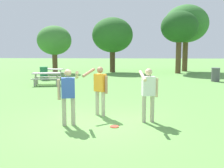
{
  "coord_description": "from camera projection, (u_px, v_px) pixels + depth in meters",
  "views": [
    {
      "loc": [
        0.97,
        -7.44,
        2.19
      ],
      "look_at": [
        0.47,
        1.59,
        1.0
      ],
      "focal_mm": 41.68,
      "sensor_mm": 36.0,
      "label": 1
    }
  ],
  "objects": [
    {
      "name": "picnic_table_near",
      "position": [
        47.0,
        76.0,
        16.27
      ],
      "size": [
        1.92,
        1.69,
        0.77
      ],
      "color": "#B2ADA3",
      "rests_on": "ground"
    },
    {
      "name": "tree_slender_mid",
      "position": [
        186.0,
        24.0,
        26.29
      ],
      "size": [
        4.43,
        4.43,
        6.7
      ],
      "color": "brown",
      "rests_on": "ground"
    },
    {
      "name": "tree_far_right",
      "position": [
        179.0,
        28.0,
        23.91
      ],
      "size": [
        3.4,
        3.4,
        5.74
      ],
      "color": "brown",
      "rests_on": "ground"
    },
    {
      "name": "trash_can_further_along",
      "position": [
        44.0,
        73.0,
        19.12
      ],
      "size": [
        0.59,
        0.59,
        0.96
      ],
      "color": "#237047",
      "rests_on": "ground"
    },
    {
      "name": "person_bystander",
      "position": [
        100.0,
        87.0,
        8.62
      ],
      "size": [
        0.83,
        0.54,
        1.64
      ],
      "color": "#B7AD93",
      "rests_on": "ground"
    },
    {
      "name": "person_thrower",
      "position": [
        149.0,
        91.0,
        7.8
      ],
      "size": [
        0.6,
        0.76,
        1.64
      ],
      "color": "#B7AD93",
      "rests_on": "ground"
    },
    {
      "name": "ground_plane",
      "position": [
        93.0,
        124.0,
        7.71
      ],
      "size": [
        120.0,
        120.0,
        0.0
      ],
      "primitive_type": "plane",
      "color": "#609947"
    },
    {
      "name": "frisbee",
      "position": [
        114.0,
        127.0,
        7.43
      ],
      "size": [
        0.25,
        0.25,
        0.03
      ],
      "primitive_type": "cylinder",
      "color": "#E04733",
      "rests_on": "ground"
    },
    {
      "name": "tree_tall_left",
      "position": [
        54.0,
        41.0,
        24.64
      ],
      "size": [
        3.23,
        3.23,
        4.46
      ],
      "color": "brown",
      "rests_on": "ground"
    },
    {
      "name": "tree_broad_center",
      "position": [
        112.0,
        35.0,
        25.25
      ],
      "size": [
        3.96,
        3.96,
        5.31
      ],
      "color": "#4C3823",
      "rests_on": "ground"
    },
    {
      "name": "picnic_table_far",
      "position": [
        52.0,
        72.0,
        19.65
      ],
      "size": [
        1.92,
        1.69,
        0.77
      ],
      "color": "beige",
      "rests_on": "ground"
    },
    {
      "name": "person_catcher",
      "position": [
        68.0,
        93.0,
        7.48
      ],
      "size": [
        0.6,
        0.76,
        1.64
      ],
      "color": "#B7AD93",
      "rests_on": "ground"
    },
    {
      "name": "trash_can_beside_table",
      "position": [
        216.0,
        75.0,
        18.09
      ],
      "size": [
        0.59,
        0.59,
        0.96
      ],
      "color": "#515156",
      "rests_on": "ground"
    }
  ]
}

